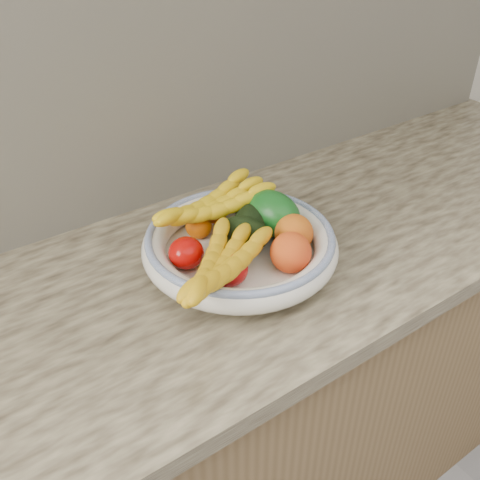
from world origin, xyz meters
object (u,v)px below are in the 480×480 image
banana_bunch_back (212,209)px  green_mango (272,213)px  fruit_bowl (240,245)px  banana_bunch_front (220,269)px

banana_bunch_back → green_mango: bearing=-38.3°
fruit_bowl → banana_bunch_back: 0.10m
fruit_bowl → green_mango: green_mango is taller
banana_bunch_front → fruit_bowl: bearing=5.1°
fruit_bowl → banana_bunch_front: size_ratio=1.32×
banana_bunch_back → fruit_bowl: bearing=-91.0°
fruit_bowl → banana_bunch_back: bearing=94.3°
fruit_bowl → banana_bunch_front: banana_bunch_front is taller
green_mango → banana_bunch_back: bearing=133.0°
fruit_bowl → banana_bunch_back: banana_bunch_back is taller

